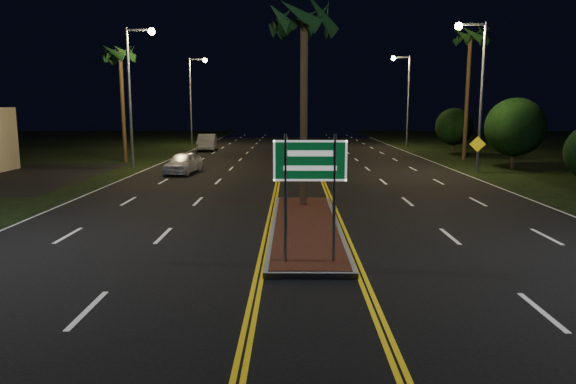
{
  "coord_description": "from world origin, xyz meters",
  "views": [
    {
      "loc": [
        -0.42,
        -9.64,
        3.97
      ],
      "look_at": [
        -0.54,
        2.95,
        1.9
      ],
      "focal_mm": 32.0,
      "sensor_mm": 36.0,
      "label": 1
    }
  ],
  "objects_px": {
    "highway_sign": "(310,173)",
    "warning_sign": "(477,150)",
    "streetlight_right_far": "(405,90)",
    "palm_median": "(304,19)",
    "streetlight_left_mid": "(135,81)",
    "streetlight_left_far": "(194,91)",
    "shrub_far": "(454,127)",
    "car_far": "(207,141)",
    "median_island": "(305,226)",
    "shrub_mid": "(515,127)",
    "palm_left_far": "(120,54)",
    "palm_right_far": "(470,37)",
    "car_near": "(183,161)",
    "streetlight_right_mid": "(476,79)"
  },
  "relations": [
    {
      "from": "highway_sign",
      "to": "warning_sign",
      "type": "relative_size",
      "value": 1.41
    },
    {
      "from": "streetlight_right_far",
      "to": "palm_median",
      "type": "distance_m",
      "value": 33.28
    },
    {
      "from": "highway_sign",
      "to": "streetlight_left_mid",
      "type": "height_order",
      "value": "streetlight_left_mid"
    },
    {
      "from": "streetlight_right_far",
      "to": "palm_median",
      "type": "xyz_separation_m",
      "value": [
        -10.61,
        -31.5,
        1.62
      ]
    },
    {
      "from": "streetlight_left_mid",
      "to": "streetlight_left_far",
      "type": "relative_size",
      "value": 1.0
    },
    {
      "from": "highway_sign",
      "to": "shrub_far",
      "type": "bearing_deg",
      "value": 67.43
    },
    {
      "from": "streetlight_left_mid",
      "to": "car_far",
      "type": "height_order",
      "value": "streetlight_left_mid"
    },
    {
      "from": "highway_sign",
      "to": "median_island",
      "type": "bearing_deg",
      "value": 90.0
    },
    {
      "from": "streetlight_right_far",
      "to": "shrub_mid",
      "type": "xyz_separation_m",
      "value": [
        3.39,
        -18.0,
        -2.93
      ]
    },
    {
      "from": "car_far",
      "to": "palm_median",
      "type": "bearing_deg",
      "value": -78.36
    },
    {
      "from": "highway_sign",
      "to": "palm_left_far",
      "type": "height_order",
      "value": "palm_left_far"
    },
    {
      "from": "shrub_far",
      "to": "car_far",
      "type": "height_order",
      "value": "shrub_far"
    },
    {
      "from": "streetlight_left_far",
      "to": "median_island",
      "type": "bearing_deg",
      "value": -74.0
    },
    {
      "from": "streetlight_left_mid",
      "to": "palm_left_far",
      "type": "bearing_deg",
      "value": 118.67
    },
    {
      "from": "car_far",
      "to": "streetlight_left_mid",
      "type": "bearing_deg",
      "value": -103.06
    },
    {
      "from": "palm_left_far",
      "to": "streetlight_left_mid",
      "type": "bearing_deg",
      "value": -61.33
    },
    {
      "from": "palm_right_far",
      "to": "shrub_far",
      "type": "bearing_deg",
      "value": 80.54
    },
    {
      "from": "shrub_mid",
      "to": "car_far",
      "type": "height_order",
      "value": "shrub_mid"
    },
    {
      "from": "streetlight_left_far",
      "to": "streetlight_right_far",
      "type": "bearing_deg",
      "value": -5.38
    },
    {
      "from": "streetlight_right_far",
      "to": "car_near",
      "type": "distance_m",
      "value": 27.54
    },
    {
      "from": "car_near",
      "to": "palm_median",
      "type": "bearing_deg",
      "value": -49.78
    },
    {
      "from": "streetlight_left_far",
      "to": "streetlight_right_mid",
      "type": "bearing_deg",
      "value": -46.03
    },
    {
      "from": "streetlight_left_mid",
      "to": "streetlight_right_mid",
      "type": "distance_m",
      "value": 21.32
    },
    {
      "from": "streetlight_left_mid",
      "to": "palm_median",
      "type": "height_order",
      "value": "streetlight_left_mid"
    },
    {
      "from": "shrub_far",
      "to": "warning_sign",
      "type": "relative_size",
      "value": 1.75
    },
    {
      "from": "car_near",
      "to": "car_far",
      "type": "height_order",
      "value": "car_far"
    },
    {
      "from": "streetlight_left_mid",
      "to": "warning_sign",
      "type": "bearing_deg",
      "value": -6.32
    },
    {
      "from": "streetlight_left_far",
      "to": "streetlight_left_mid",
      "type": "bearing_deg",
      "value": -90.0
    },
    {
      "from": "median_island",
      "to": "palm_median",
      "type": "bearing_deg",
      "value": 90.0
    },
    {
      "from": "shrub_far",
      "to": "car_far",
      "type": "distance_m",
      "value": 22.58
    },
    {
      "from": "palm_left_far",
      "to": "median_island",
      "type": "bearing_deg",
      "value": -58.64
    },
    {
      "from": "palm_right_far",
      "to": "car_far",
      "type": "relative_size",
      "value": 1.95
    },
    {
      "from": "palm_median",
      "to": "shrub_far",
      "type": "relative_size",
      "value": 2.1
    },
    {
      "from": "streetlight_right_far",
      "to": "palm_left_far",
      "type": "relative_size",
      "value": 1.02
    },
    {
      "from": "palm_right_far",
      "to": "car_near",
      "type": "distance_m",
      "value": 23.23
    },
    {
      "from": "highway_sign",
      "to": "car_far",
      "type": "height_order",
      "value": "highway_sign"
    },
    {
      "from": "streetlight_right_far",
      "to": "palm_right_far",
      "type": "xyz_separation_m",
      "value": [
        2.19,
        -12.0,
        3.49
      ]
    },
    {
      "from": "car_near",
      "to": "streetlight_right_mid",
      "type": "bearing_deg",
      "value": 8.85
    },
    {
      "from": "median_island",
      "to": "warning_sign",
      "type": "xyz_separation_m",
      "value": [
        10.8,
        14.63,
        1.37
      ]
    },
    {
      "from": "median_island",
      "to": "shrub_mid",
      "type": "xyz_separation_m",
      "value": [
        14.0,
        17.0,
        2.64
      ]
    },
    {
      "from": "car_far",
      "to": "warning_sign",
      "type": "distance_m",
      "value": 25.9
    },
    {
      "from": "highway_sign",
      "to": "palm_median",
      "type": "relative_size",
      "value": 0.39
    },
    {
      "from": "shrub_mid",
      "to": "palm_median",
      "type": "bearing_deg",
      "value": -136.04
    },
    {
      "from": "palm_median",
      "to": "shrub_mid",
      "type": "relative_size",
      "value": 1.8
    },
    {
      "from": "median_island",
      "to": "car_near",
      "type": "bearing_deg",
      "value": 116.18
    },
    {
      "from": "streetlight_right_far",
      "to": "palm_right_far",
      "type": "bearing_deg",
      "value": -79.67
    },
    {
      "from": "median_island",
      "to": "palm_right_far",
      "type": "distance_m",
      "value": 27.84
    },
    {
      "from": "warning_sign",
      "to": "streetlight_right_far",
      "type": "bearing_deg",
      "value": 100.86
    },
    {
      "from": "highway_sign",
      "to": "streetlight_left_far",
      "type": "bearing_deg",
      "value": 104.44
    },
    {
      "from": "median_island",
      "to": "shrub_far",
      "type": "distance_m",
      "value": 32.19
    }
  ]
}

